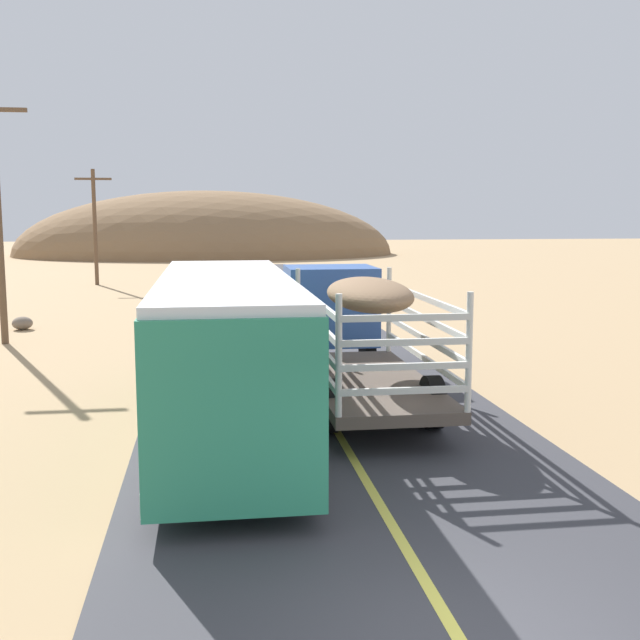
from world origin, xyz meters
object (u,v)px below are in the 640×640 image
Objects in this scene: boulder_mid_field at (22,323)px; bus at (226,352)px; livestock_truck at (343,316)px; power_pole_far at (95,223)px.

bus is at bearing -64.55° from boulder_mid_field.
boulder_mid_field is (-10.56, 11.01, -1.54)m from livestock_truck.
livestock_truck is 5.58m from bus.
livestock_truck is 12.42× the size of boulder_mid_field.
livestock_truck is 15.34m from boulder_mid_field.
power_pole_far is at bearing 109.17° from livestock_truck.
bus reaches higher than livestock_truck.
power_pole_far is (-10.39, 29.89, 2.05)m from livestock_truck.
livestock_truck reaches higher than boulder_mid_field.
power_pole_far reaches higher than livestock_truck.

